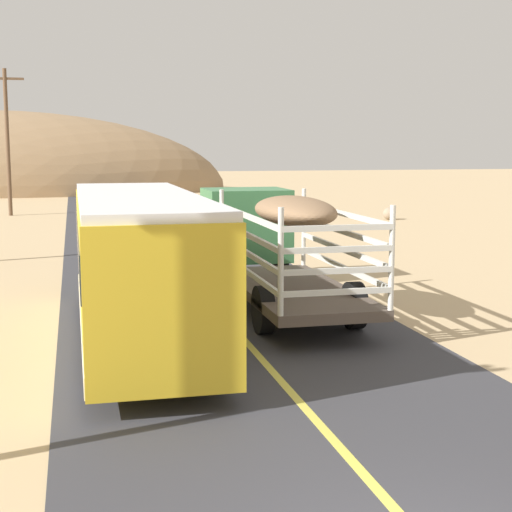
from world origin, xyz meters
name	(u,v)px	position (x,y,z in m)	size (l,w,h in m)	color
livestock_truck	(262,233)	(1.63, 14.60, 1.79)	(2.53, 9.70, 3.02)	#3F7F4C
bus	(139,263)	(-2.23, 10.02, 1.75)	(2.54, 10.00, 3.21)	gold
power_pole_far	(7,138)	(-7.33, 42.69, 4.70)	(2.20, 0.24, 8.80)	brown
boulder_far_horizon	(389,213)	(14.14, 34.83, 0.36)	(0.74, 0.71, 0.72)	gray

